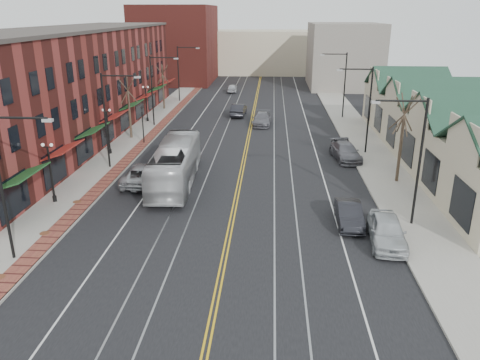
# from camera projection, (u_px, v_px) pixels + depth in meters

# --- Properties ---
(ground) EXTENTS (160.00, 160.00, 0.00)m
(ground) POSITION_uv_depth(u_px,v_px,m) (222.00, 267.00, 24.96)
(ground) COLOR black
(ground) RESTS_ON ground
(sidewalk_left) EXTENTS (4.00, 120.00, 0.15)m
(sidewalk_left) POSITION_uv_depth(u_px,v_px,m) (119.00, 154.00, 44.47)
(sidewalk_left) COLOR gray
(sidewalk_left) RESTS_ON ground
(sidewalk_right) EXTENTS (4.00, 120.00, 0.15)m
(sidewalk_right) POSITION_uv_depth(u_px,v_px,m) (375.00, 159.00, 42.94)
(sidewalk_right) COLOR gray
(sidewalk_right) RESTS_ON ground
(building_left) EXTENTS (10.00, 50.00, 11.00)m
(building_left) POSITION_uv_depth(u_px,v_px,m) (70.00, 85.00, 49.65)
(building_left) COLOR maroon
(building_left) RESTS_ON ground
(building_right) EXTENTS (8.00, 36.00, 4.60)m
(building_right) POSITION_uv_depth(u_px,v_px,m) (445.00, 137.00, 41.80)
(building_right) COLOR beige
(building_right) RESTS_ON ground
(backdrop_left) EXTENTS (14.00, 18.00, 14.00)m
(backdrop_left) POSITION_uv_depth(u_px,v_px,m) (177.00, 44.00, 89.30)
(backdrop_left) COLOR maroon
(backdrop_left) RESTS_ON ground
(backdrop_mid) EXTENTS (22.00, 14.00, 9.00)m
(backdrop_mid) POSITION_uv_depth(u_px,v_px,m) (262.00, 52.00, 103.21)
(backdrop_mid) COLOR beige
(backdrop_mid) RESTS_ON ground
(backdrop_right) EXTENTS (12.00, 16.00, 11.00)m
(backdrop_right) POSITION_uv_depth(u_px,v_px,m) (343.00, 55.00, 83.14)
(backdrop_right) COLOR slate
(backdrop_right) RESTS_ON ground
(streetlight_l_0) EXTENTS (3.33, 0.25, 8.00)m
(streetlight_l_0) POSITION_uv_depth(u_px,v_px,m) (7.00, 174.00, 23.96)
(streetlight_l_0) COLOR black
(streetlight_l_0) RESTS_ON sidewalk_left
(streetlight_l_1) EXTENTS (3.33, 0.25, 8.00)m
(streetlight_l_1) POSITION_uv_depth(u_px,v_px,m) (110.00, 111.00, 38.98)
(streetlight_l_1) COLOR black
(streetlight_l_1) RESTS_ON sidewalk_left
(streetlight_l_2) EXTENTS (3.33, 0.25, 8.00)m
(streetlight_l_2) POSITION_uv_depth(u_px,v_px,m) (155.00, 84.00, 53.99)
(streetlight_l_2) COLOR black
(streetlight_l_2) RESTS_ON sidewalk_left
(streetlight_l_3) EXTENTS (3.33, 0.25, 8.00)m
(streetlight_l_3) POSITION_uv_depth(u_px,v_px,m) (181.00, 68.00, 69.01)
(streetlight_l_3) COLOR black
(streetlight_l_3) RESTS_ON sidewalk_left
(streetlight_r_0) EXTENTS (3.33, 0.25, 8.00)m
(streetlight_r_0) POSITION_uv_depth(u_px,v_px,m) (414.00, 149.00, 28.18)
(streetlight_r_0) COLOR black
(streetlight_r_0) RESTS_ON sidewalk_right
(streetlight_r_1) EXTENTS (3.33, 0.25, 8.00)m
(streetlight_r_1) POSITION_uv_depth(u_px,v_px,m) (365.00, 102.00, 43.20)
(streetlight_r_1) COLOR black
(streetlight_r_1) RESTS_ON sidewalk_right
(streetlight_r_2) EXTENTS (3.33, 0.25, 8.00)m
(streetlight_r_2) POSITION_uv_depth(u_px,v_px,m) (342.00, 78.00, 58.21)
(streetlight_r_2) COLOR black
(streetlight_r_2) RESTS_ON sidewalk_right
(lamppost_l_1) EXTENTS (0.84, 0.28, 4.27)m
(lamppost_l_1) POSITION_uv_depth(u_px,v_px,m) (51.00, 174.00, 32.54)
(lamppost_l_1) COLOR black
(lamppost_l_1) RESTS_ON sidewalk_left
(lamppost_l_2) EXTENTS (0.84, 0.28, 4.27)m
(lamppost_l_2) POSITION_uv_depth(u_px,v_px,m) (108.00, 132.00, 43.80)
(lamppost_l_2) COLOR black
(lamppost_l_2) RESTS_ON sidewalk_left
(lamppost_l_3) EXTENTS (0.84, 0.28, 4.27)m
(lamppost_l_3) POSITION_uv_depth(u_px,v_px,m) (147.00, 104.00, 56.94)
(lamppost_l_3) COLOR black
(lamppost_l_3) RESTS_ON sidewalk_left
(tree_left_near) EXTENTS (1.78, 1.37, 6.48)m
(tree_left_near) POSITION_uv_depth(u_px,v_px,m) (129.00, 106.00, 48.97)
(tree_left_near) COLOR #382B21
(tree_left_near) RESTS_ON sidewalk_left
(tree_left_far) EXTENTS (1.66, 1.28, 6.02)m
(tree_left_far) POSITION_uv_depth(u_px,v_px,m) (163.00, 86.00, 64.06)
(tree_left_far) COLOR #382B21
(tree_left_far) RESTS_ON sidewalk_left
(tree_right_mid) EXTENTS (1.90, 1.46, 6.93)m
(tree_right_mid) POSITION_uv_depth(u_px,v_px,m) (402.00, 137.00, 36.03)
(tree_right_mid) COLOR #382B21
(tree_right_mid) RESTS_ON sidewalk_right
(manhole_mid) EXTENTS (0.60, 0.60, 0.02)m
(manhole_mid) POSITION_uv_depth(u_px,v_px,m) (45.00, 233.00, 28.44)
(manhole_mid) COLOR #592D19
(manhole_mid) RESTS_ON sidewalk_left
(manhole_far) EXTENTS (0.60, 0.60, 0.02)m
(manhole_far) POSITION_uv_depth(u_px,v_px,m) (77.00, 202.00, 33.13)
(manhole_far) COLOR #592D19
(manhole_far) RESTS_ON sidewalk_left
(traffic_signal) EXTENTS (0.18, 0.15, 3.80)m
(traffic_signal) POSITION_uv_depth(u_px,v_px,m) (143.00, 122.00, 47.37)
(traffic_signal) COLOR black
(traffic_signal) RESTS_ON sidewalk_left
(transit_bus) EXTENTS (3.30, 11.83, 3.26)m
(transit_bus) POSITION_uv_depth(u_px,v_px,m) (175.00, 164.00, 36.59)
(transit_bus) COLOR silver
(transit_bus) RESTS_ON ground
(parked_suv) EXTENTS (2.71, 5.73, 1.58)m
(parked_suv) POSITION_uv_depth(u_px,v_px,m) (144.00, 174.00, 36.89)
(parked_suv) COLOR #A2A5A9
(parked_suv) RESTS_ON ground
(parked_car_a) EXTENTS (2.34, 5.03, 1.67)m
(parked_car_a) POSITION_uv_depth(u_px,v_px,m) (387.00, 231.00, 27.22)
(parked_car_a) COLOR silver
(parked_car_a) RESTS_ON ground
(parked_car_b) EXTENTS (1.59, 4.35, 1.42)m
(parked_car_b) POSITION_uv_depth(u_px,v_px,m) (349.00, 214.00, 29.74)
(parked_car_b) COLOR black
(parked_car_b) RESTS_ON ground
(parked_car_c) EXTENTS (2.76, 5.40, 1.50)m
(parked_car_c) POSITION_uv_depth(u_px,v_px,m) (346.00, 152.00, 42.87)
(parked_car_c) COLOR slate
(parked_car_c) RESTS_ON ground
(parked_car_d) EXTENTS (2.07, 4.55, 1.51)m
(parked_car_d) POSITION_uv_depth(u_px,v_px,m) (343.00, 147.00, 44.33)
(parked_car_d) COLOR black
(parked_car_d) RESTS_ON ground
(distant_car_left) EXTENTS (1.95, 4.94, 1.60)m
(distant_car_left) POSITION_uv_depth(u_px,v_px,m) (239.00, 110.00, 60.90)
(distant_car_left) COLOR black
(distant_car_left) RESTS_ON ground
(distant_car_right) EXTENTS (2.29, 5.19, 1.48)m
(distant_car_right) POSITION_uv_depth(u_px,v_px,m) (262.00, 119.00, 56.01)
(distant_car_right) COLOR slate
(distant_car_right) RESTS_ON ground
(distant_car_far) EXTENTS (1.78, 4.15, 1.40)m
(distant_car_far) POSITION_uv_depth(u_px,v_px,m) (232.00, 88.00, 78.73)
(distant_car_far) COLOR #BABCC2
(distant_car_far) RESTS_ON ground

